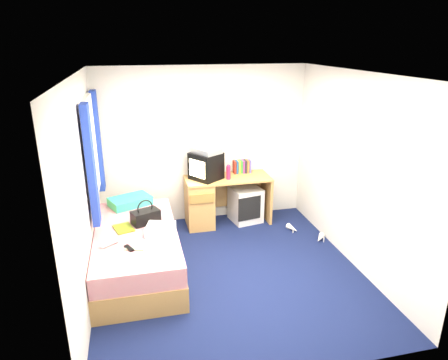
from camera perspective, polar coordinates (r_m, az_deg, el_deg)
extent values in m
plane|color=#0C1438|center=(5.10, 0.79, -13.04)|extent=(3.40, 3.40, 0.00)
plane|color=white|center=(4.32, 0.94, 14.94)|extent=(3.40, 3.40, 0.00)
plane|color=silver|center=(6.16, -2.96, 4.94)|extent=(3.20, 0.00, 3.20)
plane|color=silver|center=(3.09, 8.58, -10.56)|extent=(3.20, 0.00, 3.20)
plane|color=silver|center=(4.49, -19.41, -1.77)|extent=(0.00, 3.40, 3.40)
plane|color=silver|center=(5.18, 18.32, 1.13)|extent=(0.00, 3.40, 3.40)
cube|color=tan|center=(5.20, -12.20, -10.92)|extent=(1.00, 2.00, 0.30)
cube|color=olive|center=(4.87, -6.05, -12.67)|extent=(0.02, 0.70, 0.18)
cube|color=white|center=(5.07, -12.42, -8.28)|extent=(0.98, 1.98, 0.24)
cube|color=#1B6FB3|center=(5.75, -13.25, -2.96)|extent=(0.64, 0.54, 0.12)
cube|color=tan|center=(6.10, 0.55, 0.24)|extent=(1.30, 0.55, 0.03)
cube|color=tan|center=(6.15, -3.55, -3.38)|extent=(0.40, 0.52, 0.72)
cube|color=tan|center=(6.40, 6.04, -2.52)|extent=(0.04, 0.52, 0.72)
cube|color=tan|center=(6.48, 2.17, -1.27)|extent=(0.78, 0.03, 0.55)
cube|color=silver|center=(6.34, 3.08, -3.48)|extent=(0.51, 0.51, 0.55)
cube|color=black|center=(5.98, -2.58, 2.03)|extent=(0.54, 0.55, 0.41)
cube|color=beige|center=(5.85, -3.84, 1.61)|extent=(0.20, 0.26, 0.25)
cube|color=silver|center=(5.92, -2.61, 4.27)|extent=(0.47, 0.51, 0.08)
cube|color=maroon|center=(6.26, 1.50, 1.86)|extent=(0.03, 0.13, 0.20)
cube|color=navy|center=(6.27, 1.81, 1.88)|extent=(0.03, 0.13, 0.20)
cube|color=gold|center=(6.28, 2.12, 1.90)|extent=(0.03, 0.13, 0.20)
cube|color=#337F33|center=(6.29, 2.43, 1.92)|extent=(0.03, 0.13, 0.20)
cube|color=#7F337F|center=(6.30, 2.73, 1.94)|extent=(0.03, 0.13, 0.20)
cube|color=#262626|center=(6.31, 3.04, 1.97)|extent=(0.03, 0.13, 0.20)
cube|color=#B26633|center=(6.32, 3.34, 1.99)|extent=(0.03, 0.13, 0.20)
cube|color=#4C4C99|center=(6.33, 3.65, 2.01)|extent=(0.03, 0.13, 0.20)
cube|color=black|center=(6.34, 3.80, 1.75)|extent=(0.05, 0.12, 0.14)
cylinder|color=#D91E45|center=(5.98, 0.63, 1.05)|extent=(0.08, 0.08, 0.21)
cylinder|color=silver|center=(6.12, -0.29, 1.37)|extent=(0.06, 0.06, 0.19)
cube|color=black|center=(5.15, -11.13, -5.19)|extent=(0.39, 0.31, 0.17)
torus|color=black|center=(5.10, -11.22, -3.91)|extent=(0.20, 0.09, 0.21)
cube|color=white|center=(4.86, -9.04, -6.98)|extent=(0.39, 0.35, 0.11)
cube|color=#C3E319|center=(5.09, -14.16, -6.70)|extent=(0.28, 0.33, 0.01)
cylinder|color=silver|center=(4.74, -16.04, -8.56)|extent=(0.20, 0.17, 0.07)
cube|color=orange|center=(4.59, -12.69, -9.60)|extent=(0.23, 0.12, 0.01)
cube|color=black|center=(4.61, -13.42, -9.45)|extent=(0.12, 0.17, 0.02)
cube|color=silver|center=(5.27, -18.60, 4.24)|extent=(0.02, 0.90, 1.10)
cube|color=white|center=(5.15, -19.19, 10.59)|extent=(0.06, 1.06, 0.08)
cube|color=white|center=(5.44, -17.84, -1.76)|extent=(0.06, 1.06, 0.08)
cube|color=navy|center=(4.71, -18.49, 1.89)|extent=(0.08, 0.24, 1.40)
cube|color=navy|center=(5.84, -17.61, 5.26)|extent=(0.08, 0.24, 1.40)
cone|color=silver|center=(6.16, 9.78, -6.85)|extent=(0.15, 0.24, 0.09)
cone|color=silver|center=(5.96, 13.54, -8.10)|extent=(0.21, 0.22, 0.09)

